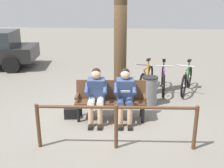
% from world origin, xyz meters
% --- Properties ---
extents(ground_plane, '(40.00, 40.00, 0.00)m').
position_xyz_m(ground_plane, '(0.00, 0.00, 0.00)').
color(ground_plane, slate).
extents(bench, '(1.63, 0.59, 0.87)m').
position_xyz_m(bench, '(-0.14, 0.11, 0.51)').
color(bench, '#51331E').
rests_on(bench, ground).
extents(person_reading, '(0.51, 0.78, 1.20)m').
position_xyz_m(person_reading, '(-0.47, 0.25, 0.66)').
color(person_reading, '#334772').
rests_on(person_reading, ground).
extents(person_companion, '(0.51, 0.78, 1.20)m').
position_xyz_m(person_companion, '(0.17, 0.30, 0.66)').
color(person_companion, '#334772').
rests_on(person_companion, ground).
extents(handbag, '(0.32, 0.18, 0.24)m').
position_xyz_m(handbag, '(0.77, 0.25, 0.12)').
color(handbag, black).
rests_on(handbag, ground).
extents(tree_trunk, '(0.33, 0.33, 4.00)m').
position_xyz_m(tree_trunk, '(-0.27, -1.10, 2.00)').
color(tree_trunk, '#4C3823').
rests_on(tree_trunk, ground).
extents(litter_bin, '(0.41, 0.41, 0.75)m').
position_xyz_m(litter_bin, '(-1.07, -0.80, 0.38)').
color(litter_bin, slate).
rests_on(litter_bin, ground).
extents(bicycle_silver, '(0.67, 1.61, 0.94)m').
position_xyz_m(bicycle_silver, '(-2.21, -1.91, 0.36)').
color(bicycle_silver, black).
rests_on(bicycle_silver, ground).
extents(bicycle_green, '(0.48, 1.68, 0.94)m').
position_xyz_m(bicycle_green, '(-1.51, -1.87, 0.36)').
color(bicycle_green, black).
rests_on(bicycle_green, ground).
extents(bicycle_blue, '(0.59, 1.64, 0.94)m').
position_xyz_m(bicycle_blue, '(-1.02, -1.93, 0.36)').
color(bicycle_blue, black).
rests_on(bicycle_blue, ground).
extents(railing_fence, '(2.92, 0.25, 0.85)m').
position_xyz_m(railing_fence, '(-0.37, 1.42, 0.59)').
color(railing_fence, '#51331E').
rests_on(railing_fence, ground).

